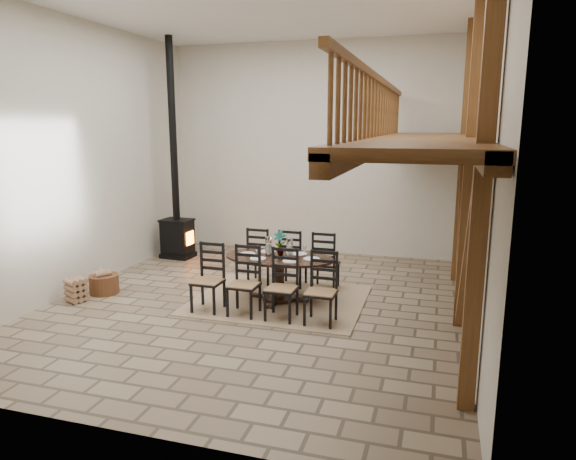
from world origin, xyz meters
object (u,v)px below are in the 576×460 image
(dining_table, at_px, (277,280))
(log_stack, at_px, (76,290))
(log_basket, at_px, (104,283))
(wood_stove, at_px, (176,211))

(dining_table, distance_m, log_stack, 3.58)
(log_basket, relative_size, log_stack, 1.25)
(wood_stove, height_order, log_basket, wood_stove)
(dining_table, bearing_deg, log_stack, -163.04)
(dining_table, distance_m, wood_stove, 4.01)
(dining_table, relative_size, wood_stove, 0.49)
(dining_table, height_order, wood_stove, wood_stove)
(wood_stove, bearing_deg, log_basket, -87.54)
(log_basket, distance_m, log_stack, 0.57)
(wood_stove, distance_m, log_stack, 3.43)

